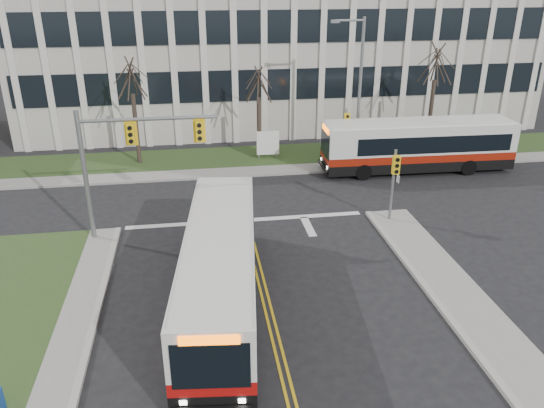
{
  "coord_description": "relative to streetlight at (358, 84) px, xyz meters",
  "views": [
    {
      "loc": [
        -2.37,
        -16.17,
        11.54
      ],
      "look_at": [
        0.95,
        5.52,
        2.0
      ],
      "focal_mm": 35.0,
      "sensor_mm": 36.0,
      "label": 1
    }
  ],
  "objects": [
    {
      "name": "ground",
      "position": [
        -8.03,
        -16.2,
        -5.19
      ],
      "size": [
        120.0,
        120.0,
        0.0
      ],
      "primitive_type": "plane",
      "color": "black",
      "rests_on": "ground"
    },
    {
      "name": "sidewalk_east",
      "position": [
        -0.53,
        -21.2,
        -5.12
      ],
      "size": [
        2.0,
        26.0,
        0.14
      ],
      "primitive_type": "cube",
      "color": "#9E9B93",
      "rests_on": "ground"
    },
    {
      "name": "sidewalk_cross",
      "position": [
        -3.03,
        -1.0,
        -5.12
      ],
      "size": [
        44.0,
        1.6,
        0.14
      ],
      "primitive_type": "cube",
      "color": "#9E9B93",
      "rests_on": "ground"
    },
    {
      "name": "building_lawn",
      "position": [
        -3.03,
        1.8,
        -5.13
      ],
      "size": [
        44.0,
        5.0,
        0.12
      ],
      "primitive_type": "cube",
      "color": "#2F4D21",
      "rests_on": "ground"
    },
    {
      "name": "office_building",
      "position": [
        -3.03,
        13.8,
        0.81
      ],
      "size": [
        40.0,
        16.0,
        12.0
      ],
      "primitive_type": "cube",
      "color": "#BDB7AE",
      "rests_on": "ground"
    },
    {
      "name": "mast_arm_signal",
      "position": [
        -13.65,
        -9.04,
        -0.94
      ],
      "size": [
        6.11,
        0.38,
        6.2
      ],
      "color": "slate",
      "rests_on": "ground"
    },
    {
      "name": "signal_pole_near",
      "position": [
        -0.83,
        -9.3,
        -2.69
      ],
      "size": [
        0.34,
        0.39,
        3.8
      ],
      "color": "slate",
      "rests_on": "ground"
    },
    {
      "name": "signal_pole_far",
      "position": [
        -0.83,
        -0.8,
        -2.69
      ],
      "size": [
        0.34,
        0.39,
        3.8
      ],
      "color": "slate",
      "rests_on": "ground"
    },
    {
      "name": "streetlight",
      "position": [
        0.0,
        0.0,
        0.0
      ],
      "size": [
        2.15,
        0.25,
        9.2
      ],
      "color": "slate",
      "rests_on": "ground"
    },
    {
      "name": "directory_sign",
      "position": [
        -5.53,
        1.3,
        -4.02
      ],
      "size": [
        1.5,
        0.12,
        2.0
      ],
      "color": "slate",
      "rests_on": "ground"
    },
    {
      "name": "tree_left",
      "position": [
        -14.03,
        1.8,
        0.32
      ],
      "size": [
        1.8,
        1.8,
        7.7
      ],
      "color": "#42352B",
      "rests_on": "ground"
    },
    {
      "name": "tree_mid",
      "position": [
        -6.03,
        2.0,
        -0.31
      ],
      "size": [
        1.8,
        1.8,
        6.82
      ],
      "color": "#42352B",
      "rests_on": "ground"
    },
    {
      "name": "tree_right",
      "position": [
        5.97,
        1.8,
        0.71
      ],
      "size": [
        1.8,
        1.8,
        8.25
      ],
      "color": "#42352B",
      "rests_on": "ground"
    },
    {
      "name": "bus_main",
      "position": [
        -9.71,
        -15.38,
        -3.68
      ],
      "size": [
        3.67,
        11.59,
        3.04
      ],
      "primitive_type": null,
      "rotation": [
        0.0,
        0.0,
        -0.11
      ],
      "color": "silver",
      "rests_on": "ground"
    },
    {
      "name": "bus_cross",
      "position": [
        3.46,
        -2.2,
        -3.61
      ],
      "size": [
        11.92,
        2.86,
        3.16
      ],
      "primitive_type": null,
      "rotation": [
        0.0,
        0.0,
        -1.6
      ],
      "color": "silver",
      "rests_on": "ground"
    }
  ]
}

